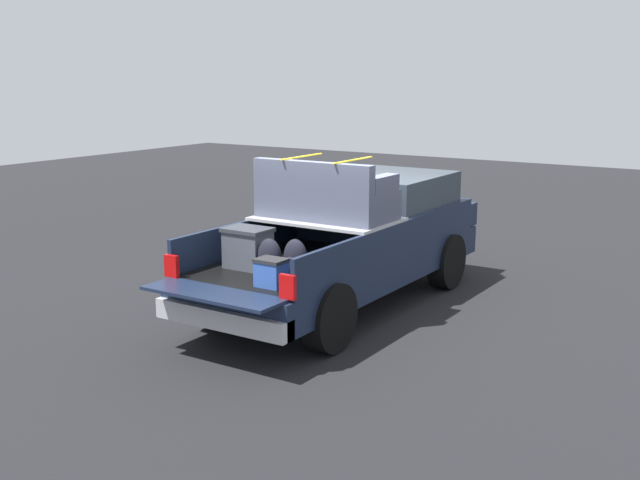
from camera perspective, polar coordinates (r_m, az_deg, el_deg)
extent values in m
plane|color=black|center=(11.56, 1.62, -4.81)|extent=(40.00, 40.00, 0.00)
cube|color=#162138|center=(11.40, 1.64, -1.76)|extent=(5.50, 1.92, 0.43)
cube|color=black|center=(10.36, -1.81, -1.83)|extent=(2.80, 1.80, 0.04)
cube|color=#162138|center=(10.86, -5.85, 0.00)|extent=(2.80, 0.06, 0.50)
cube|color=#162138|center=(9.82, 2.65, -1.23)|extent=(2.80, 0.06, 0.50)
cube|color=#162138|center=(11.44, 2.10, 0.68)|extent=(0.06, 1.80, 0.50)
cube|color=#162138|center=(9.08, -7.85, -3.95)|extent=(0.55, 1.80, 0.04)
cube|color=#B2B2B7|center=(10.89, 0.50, 1.55)|extent=(1.25, 1.92, 0.04)
cube|color=#162138|center=(12.45, 4.89, 1.58)|extent=(2.30, 1.92, 0.50)
cube|color=#2D3842|center=(12.28, 4.71, 3.76)|extent=(1.94, 1.76, 0.48)
cube|color=#162138|center=(13.65, 7.57, 2.19)|extent=(0.40, 1.82, 0.38)
cube|color=#B2B2B7|center=(9.29, -7.16, -5.70)|extent=(0.24, 1.92, 0.24)
cube|color=red|center=(9.80, -10.81, -1.89)|extent=(0.06, 0.20, 0.28)
cube|color=red|center=(8.71, -2.38, -3.45)|extent=(0.06, 0.20, 0.28)
cylinder|color=black|center=(13.34, 2.32, -0.57)|extent=(0.88, 0.30, 0.88)
cylinder|color=black|center=(12.56, 9.24, -1.52)|extent=(0.88, 0.30, 0.88)
cylinder|color=black|center=(10.58, -7.43, -4.06)|extent=(0.88, 0.30, 0.88)
cylinder|color=black|center=(9.57, 0.68, -5.69)|extent=(0.88, 0.30, 0.88)
cube|color=#474C56|center=(10.11, -5.30, -0.72)|extent=(0.40, 0.55, 0.48)
cube|color=#31353C|center=(10.05, -5.33, 0.75)|extent=(0.44, 0.59, 0.05)
ellipsoid|color=black|center=(9.75, -3.71, -1.22)|extent=(0.20, 0.35, 0.46)
ellipsoid|color=black|center=(9.68, -4.09, -1.75)|extent=(0.09, 0.24, 0.20)
ellipsoid|color=black|center=(9.63, -1.81, -1.33)|extent=(0.20, 0.33, 0.48)
ellipsoid|color=black|center=(9.56, -2.18, -1.87)|extent=(0.09, 0.23, 0.21)
cube|color=#3359B2|center=(9.22, -3.59, -2.52)|extent=(0.26, 0.34, 0.30)
cube|color=#262628|center=(9.18, -3.60, -1.49)|extent=(0.28, 0.36, 0.04)
cube|color=#4C5166|center=(10.85, 0.50, 2.75)|extent=(0.91, 1.86, 0.42)
cube|color=#4C5166|center=(10.48, -0.60, 4.68)|extent=(0.16, 1.86, 0.40)
cube|color=#4C5166|center=(11.30, -2.91, 4.75)|extent=(0.67, 0.20, 0.22)
cube|color=#4C5166|center=(10.43, 4.51, 4.11)|extent=(0.67, 0.20, 0.22)
cube|color=yellow|center=(10.99, -1.34, 6.13)|extent=(1.01, 0.03, 0.02)
cube|color=yellow|center=(10.55, 2.43, 5.87)|extent=(1.01, 0.03, 0.02)
cylinder|color=#2D2D33|center=(15.10, 3.67, 0.95)|extent=(0.56, 0.56, 0.90)
cylinder|color=#2D2D33|center=(15.01, 3.70, 2.79)|extent=(0.60, 0.60, 0.08)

